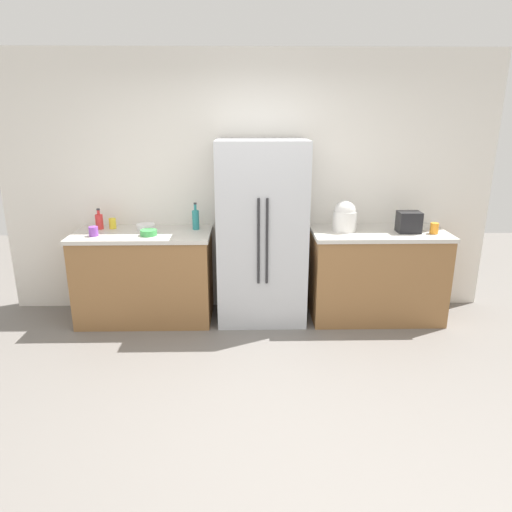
{
  "coord_description": "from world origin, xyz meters",
  "views": [
    {
      "loc": [
        -0.01,
        -2.91,
        2.09
      ],
      "look_at": [
        0.05,
        0.5,
        1.04
      ],
      "focal_mm": 32.83,
      "sensor_mm": 36.0,
      "label": 1
    }
  ],
  "objects_px": {
    "bottle_b": "(196,219)",
    "bowl_a": "(149,233)",
    "cup_b": "(113,223)",
    "toaster": "(409,222)",
    "cup_a": "(434,228)",
    "bowl_b": "(146,227)",
    "bottle_a": "(99,221)",
    "cup_c": "(93,231)",
    "rice_cooker": "(345,216)",
    "refrigerator": "(262,233)"
  },
  "relations": [
    {
      "from": "cup_b",
      "to": "bowl_a",
      "type": "distance_m",
      "value": 0.52
    },
    {
      "from": "bottle_b",
      "to": "toaster",
      "type": "bearing_deg",
      "value": -4.36
    },
    {
      "from": "refrigerator",
      "to": "bottle_a",
      "type": "height_order",
      "value": "refrigerator"
    },
    {
      "from": "cup_b",
      "to": "cup_c",
      "type": "xyz_separation_m",
      "value": [
        -0.1,
        -0.3,
        -0.01
      ]
    },
    {
      "from": "toaster",
      "to": "rice_cooker",
      "type": "xyz_separation_m",
      "value": [
        -0.63,
        0.07,
        0.05
      ]
    },
    {
      "from": "toaster",
      "to": "cup_a",
      "type": "bearing_deg",
      "value": -15.2
    },
    {
      "from": "toaster",
      "to": "cup_c",
      "type": "relative_size",
      "value": 2.38
    },
    {
      "from": "bowl_a",
      "to": "toaster",
      "type": "bearing_deg",
      "value": 1.75
    },
    {
      "from": "refrigerator",
      "to": "bowl_b",
      "type": "relative_size",
      "value": 9.86
    },
    {
      "from": "bowl_a",
      "to": "bowl_b",
      "type": "bearing_deg",
      "value": 107.51
    },
    {
      "from": "bowl_b",
      "to": "bowl_a",
      "type": "bearing_deg",
      "value": -72.49
    },
    {
      "from": "bottle_a",
      "to": "bowl_a",
      "type": "bearing_deg",
      "value": -26.45
    },
    {
      "from": "bowl_a",
      "to": "bottle_b",
      "type": "bearing_deg",
      "value": 29.0
    },
    {
      "from": "toaster",
      "to": "bowl_b",
      "type": "xyz_separation_m",
      "value": [
        -2.65,
        0.17,
        -0.08
      ]
    },
    {
      "from": "refrigerator",
      "to": "bowl_a",
      "type": "xyz_separation_m",
      "value": [
        -1.11,
        -0.13,
        0.04
      ]
    },
    {
      "from": "bowl_a",
      "to": "rice_cooker",
      "type": "bearing_deg",
      "value": 4.42
    },
    {
      "from": "refrigerator",
      "to": "cup_c",
      "type": "relative_size",
      "value": 19.8
    },
    {
      "from": "bottle_a",
      "to": "bowl_a",
      "type": "xyz_separation_m",
      "value": [
        0.56,
        -0.28,
        -0.05
      ]
    },
    {
      "from": "bowl_b",
      "to": "toaster",
      "type": "bearing_deg",
      "value": -3.7
    },
    {
      "from": "toaster",
      "to": "bowl_a",
      "type": "relative_size",
      "value": 1.38
    },
    {
      "from": "bottle_a",
      "to": "cup_b",
      "type": "height_order",
      "value": "bottle_a"
    },
    {
      "from": "bottle_a",
      "to": "cup_b",
      "type": "xyz_separation_m",
      "value": [
        0.13,
        0.01,
        -0.03
      ]
    },
    {
      "from": "cup_a",
      "to": "cup_b",
      "type": "bearing_deg",
      "value": 175.14
    },
    {
      "from": "bottle_a",
      "to": "cup_c",
      "type": "distance_m",
      "value": 0.29
    },
    {
      "from": "bottle_a",
      "to": "bottle_b",
      "type": "bearing_deg",
      "value": -2.02
    },
    {
      "from": "refrigerator",
      "to": "cup_c",
      "type": "bearing_deg",
      "value": -175.22
    },
    {
      "from": "cup_b",
      "to": "bowl_b",
      "type": "height_order",
      "value": "cup_b"
    },
    {
      "from": "toaster",
      "to": "refrigerator",
      "type": "bearing_deg",
      "value": 178.09
    },
    {
      "from": "cup_c",
      "to": "bowl_b",
      "type": "bearing_deg",
      "value": 29.93
    },
    {
      "from": "cup_b",
      "to": "bottle_b",
      "type": "bearing_deg",
      "value": -3.17
    },
    {
      "from": "toaster",
      "to": "bowl_b",
      "type": "height_order",
      "value": "toaster"
    },
    {
      "from": "cup_a",
      "to": "bowl_b",
      "type": "relative_size",
      "value": 0.58
    },
    {
      "from": "refrigerator",
      "to": "cup_b",
      "type": "bearing_deg",
      "value": 173.97
    },
    {
      "from": "bottle_b",
      "to": "bowl_a",
      "type": "relative_size",
      "value": 1.72
    },
    {
      "from": "cup_c",
      "to": "bowl_a",
      "type": "distance_m",
      "value": 0.53
    },
    {
      "from": "bowl_b",
      "to": "bottle_a",
      "type": "bearing_deg",
      "value": 176.82
    },
    {
      "from": "refrigerator",
      "to": "rice_cooker",
      "type": "distance_m",
      "value": 0.85
    },
    {
      "from": "refrigerator",
      "to": "bowl_a",
      "type": "distance_m",
      "value": 1.12
    },
    {
      "from": "bottle_a",
      "to": "bowl_b",
      "type": "distance_m",
      "value": 0.48
    },
    {
      "from": "bottle_a",
      "to": "cup_a",
      "type": "distance_m",
      "value": 3.38
    },
    {
      "from": "refrigerator",
      "to": "bowl_b",
      "type": "bearing_deg",
      "value": 174.1
    },
    {
      "from": "bottle_a",
      "to": "cup_a",
      "type": "bearing_deg",
      "value": -4.45
    },
    {
      "from": "bottle_a",
      "to": "bowl_a",
      "type": "relative_size",
      "value": 1.32
    },
    {
      "from": "bottle_b",
      "to": "cup_b",
      "type": "xyz_separation_m",
      "value": [
        -0.86,
        0.05,
        -0.05
      ]
    },
    {
      "from": "toaster",
      "to": "cup_a",
      "type": "relative_size",
      "value": 2.04
    },
    {
      "from": "toaster",
      "to": "bowl_a",
      "type": "distance_m",
      "value": 2.58
    },
    {
      "from": "bottle_b",
      "to": "cup_c",
      "type": "relative_size",
      "value": 2.97
    },
    {
      "from": "cup_a",
      "to": "cup_b",
      "type": "xyz_separation_m",
      "value": [
        -3.24,
        0.28,
        -0.0
      ]
    },
    {
      "from": "cup_b",
      "to": "bowl_b",
      "type": "relative_size",
      "value": 0.58
    },
    {
      "from": "rice_cooker",
      "to": "cup_c",
      "type": "distance_m",
      "value": 2.48
    }
  ]
}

